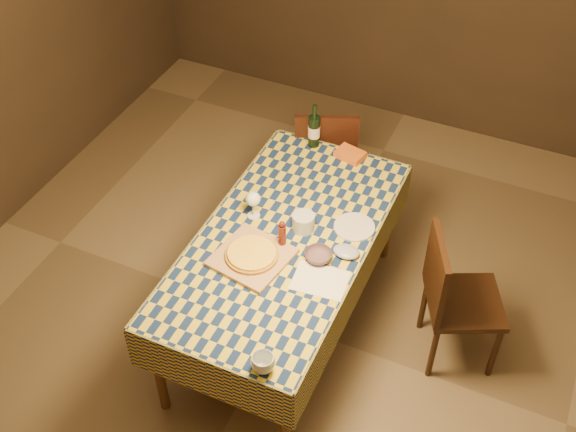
{
  "coord_description": "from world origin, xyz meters",
  "views": [
    {
      "loc": [
        1.2,
        -2.61,
        3.67
      ],
      "look_at": [
        0.0,
        0.05,
        0.9
      ],
      "focal_mm": 45.0,
      "sensor_mm": 36.0,
      "label": 1
    }
  ],
  "objects_px": {
    "chair_right": "(452,294)",
    "bowl": "(318,256)",
    "white_plate": "(354,227)",
    "chair_far": "(325,155)",
    "cutting_board": "(252,257)",
    "wine_bottle": "(314,130)",
    "pizza": "(252,254)",
    "dining_table": "(284,248)"
  },
  "relations": [
    {
      "from": "cutting_board",
      "to": "bowl",
      "type": "relative_size",
      "value": 2.48
    },
    {
      "from": "wine_bottle",
      "to": "pizza",
      "type": "bearing_deg",
      "value": -85.46
    },
    {
      "from": "white_plate",
      "to": "chair_far",
      "type": "distance_m",
      "value": 1.02
    },
    {
      "from": "dining_table",
      "to": "bowl",
      "type": "height_order",
      "value": "bowl"
    },
    {
      "from": "bowl",
      "to": "pizza",
      "type": "bearing_deg",
      "value": -155.89
    },
    {
      "from": "dining_table",
      "to": "wine_bottle",
      "type": "bearing_deg",
      "value": 101.96
    },
    {
      "from": "bowl",
      "to": "chair_far",
      "type": "height_order",
      "value": "chair_far"
    },
    {
      "from": "chair_right",
      "to": "bowl",
      "type": "bearing_deg",
      "value": -159.12
    },
    {
      "from": "bowl",
      "to": "chair_right",
      "type": "relative_size",
      "value": 0.16
    },
    {
      "from": "bowl",
      "to": "chair_far",
      "type": "xyz_separation_m",
      "value": [
        -0.42,
        1.15,
        -0.27
      ]
    },
    {
      "from": "cutting_board",
      "to": "chair_right",
      "type": "height_order",
      "value": "chair_right"
    },
    {
      "from": "bowl",
      "to": "chair_right",
      "type": "height_order",
      "value": "chair_right"
    },
    {
      "from": "dining_table",
      "to": "pizza",
      "type": "relative_size",
      "value": 5.28
    },
    {
      "from": "wine_bottle",
      "to": "chair_far",
      "type": "bearing_deg",
      "value": 89.68
    },
    {
      "from": "dining_table",
      "to": "chair_right",
      "type": "relative_size",
      "value": 1.98
    },
    {
      "from": "chair_right",
      "to": "white_plate",
      "type": "bearing_deg",
      "value": 176.72
    },
    {
      "from": "chair_far",
      "to": "dining_table",
      "type": "bearing_deg",
      "value": -80.5
    },
    {
      "from": "pizza",
      "to": "white_plate",
      "type": "relative_size",
      "value": 1.48
    },
    {
      "from": "cutting_board",
      "to": "chair_far",
      "type": "xyz_separation_m",
      "value": [
        -0.08,
        1.3,
        -0.26
      ]
    },
    {
      "from": "dining_table",
      "to": "chair_far",
      "type": "relative_size",
      "value": 1.98
    },
    {
      "from": "pizza",
      "to": "chair_far",
      "type": "height_order",
      "value": "chair_far"
    },
    {
      "from": "pizza",
      "to": "dining_table",
      "type": "bearing_deg",
      "value": 66.09
    },
    {
      "from": "chair_far",
      "to": "white_plate",
      "type": "bearing_deg",
      "value": -58.65
    },
    {
      "from": "wine_bottle",
      "to": "chair_right",
      "type": "relative_size",
      "value": 0.33
    },
    {
      "from": "chair_far",
      "to": "cutting_board",
      "type": "bearing_deg",
      "value": -86.28
    },
    {
      "from": "dining_table",
      "to": "white_plate",
      "type": "relative_size",
      "value": 7.8
    },
    {
      "from": "cutting_board",
      "to": "chair_far",
      "type": "relative_size",
      "value": 0.41
    },
    {
      "from": "white_plate",
      "to": "bowl",
      "type": "bearing_deg",
      "value": -107.14
    },
    {
      "from": "white_plate",
      "to": "cutting_board",
      "type": "bearing_deg",
      "value": -133.05
    },
    {
      "from": "wine_bottle",
      "to": "bowl",
      "type": "bearing_deg",
      "value": -65.76
    },
    {
      "from": "white_plate",
      "to": "chair_far",
      "type": "height_order",
      "value": "chair_far"
    },
    {
      "from": "chair_right",
      "to": "wine_bottle",
      "type": "bearing_deg",
      "value": 150.03
    },
    {
      "from": "pizza",
      "to": "cutting_board",
      "type": "bearing_deg",
      "value": -116.57
    },
    {
      "from": "dining_table",
      "to": "chair_right",
      "type": "distance_m",
      "value": 0.99
    },
    {
      "from": "cutting_board",
      "to": "white_plate",
      "type": "height_order",
      "value": "cutting_board"
    },
    {
      "from": "bowl",
      "to": "chair_far",
      "type": "distance_m",
      "value": 1.25
    },
    {
      "from": "white_plate",
      "to": "chair_right",
      "type": "height_order",
      "value": "chair_right"
    },
    {
      "from": "pizza",
      "to": "chair_far",
      "type": "relative_size",
      "value": 0.37
    },
    {
      "from": "pizza",
      "to": "white_plate",
      "type": "distance_m",
      "value": 0.63
    },
    {
      "from": "chair_right",
      "to": "dining_table",
      "type": "bearing_deg",
      "value": -167.88
    },
    {
      "from": "pizza",
      "to": "bowl",
      "type": "xyz_separation_m",
      "value": [
        0.33,
        0.15,
        -0.01
      ]
    },
    {
      "from": "cutting_board",
      "to": "pizza",
      "type": "height_order",
      "value": "pizza"
    }
  ]
}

